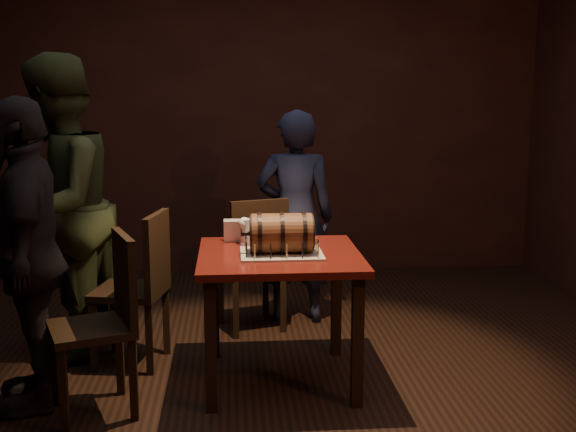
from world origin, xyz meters
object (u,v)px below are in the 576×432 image
(chair_back, at_px, (255,257))
(person_back, at_px, (295,217))
(pub_table, at_px, (280,272))
(wine_glass_left, at_px, (244,225))
(barrel_cake, at_px, (281,233))
(wine_glass_mid, at_px, (263,221))
(wine_glass_right, at_px, (287,222))
(person_left_front, at_px, (28,255))
(chair_left_rear, at_px, (142,280))
(person_left_rear, at_px, (57,209))
(pint_of_ale, at_px, (248,232))
(chair_left_front, at_px, (106,314))

(chair_back, distance_m, person_back, 0.43)
(pub_table, xyz_separation_m, wine_glass_left, (-0.19, 0.24, 0.23))
(barrel_cake, relative_size, wine_glass_mid, 2.46)
(wine_glass_right, distance_m, person_left_front, 1.46)
(barrel_cake, distance_m, chair_left_rear, 0.96)
(wine_glass_mid, relative_size, person_back, 0.11)
(wine_glass_left, distance_m, chair_back, 0.70)
(person_back, distance_m, person_left_rear, 1.62)
(pint_of_ale, distance_m, person_left_rear, 1.18)
(barrel_cake, relative_size, person_left_rear, 0.21)
(barrel_cake, bearing_deg, person_left_front, -172.93)
(pub_table, height_order, chair_left_front, chair_left_front)
(wine_glass_left, bearing_deg, chair_left_front, -142.12)
(chair_left_front, distance_m, person_back, 1.78)
(person_left_front, bearing_deg, person_left_rear, 170.92)
(pub_table, xyz_separation_m, wine_glass_right, (0.07, 0.29, 0.23))
(person_back, xyz_separation_m, person_left_front, (-1.49, -1.28, 0.06))
(pint_of_ale, distance_m, person_left_front, 1.22)
(barrel_cake, distance_m, chair_back, 0.97)
(barrel_cake, distance_m, person_back, 1.14)
(wine_glass_right, xyz_separation_m, person_back, (0.12, 0.78, -0.11))
(chair_back, distance_m, person_left_rear, 1.33)
(chair_left_front, relative_size, person_back, 0.62)
(chair_left_rear, bearing_deg, person_left_front, -133.87)
(chair_left_front, bearing_deg, pint_of_ale, 36.98)
(pub_table, height_order, barrel_cake, barrel_cake)
(wine_glass_right, distance_m, chair_back, 0.68)
(person_back, bearing_deg, person_left_rear, 27.97)
(wine_glass_right, bearing_deg, person_left_front, -160.20)
(person_left_front, bearing_deg, pub_table, 89.25)
(pint_of_ale, distance_m, person_back, 0.91)
(chair_left_front, distance_m, person_left_front, 0.51)
(barrel_cake, bearing_deg, wine_glass_mid, 102.40)
(wine_glass_right, xyz_separation_m, pint_of_ale, (-0.24, -0.05, -0.05))
(person_back, bearing_deg, chair_back, 43.70)
(pub_table, distance_m, pint_of_ale, 0.35)
(person_back, relative_size, person_left_rear, 0.81)
(chair_back, bearing_deg, person_back, 36.97)
(wine_glass_mid, xyz_separation_m, person_back, (0.26, 0.73, -0.11))
(wine_glass_left, height_order, chair_left_front, chair_left_front)
(barrel_cake, xyz_separation_m, chair_left_rear, (-0.81, 0.36, -0.35))
(wine_glass_mid, xyz_separation_m, chair_back, (-0.03, 0.51, -0.34))
(person_left_rear, bearing_deg, pint_of_ale, 91.68)
(chair_left_rear, distance_m, chair_left_front, 0.64)
(barrel_cake, height_order, wine_glass_left, barrel_cake)
(pub_table, relative_size, chair_left_front, 0.97)
(wine_glass_left, distance_m, person_left_rear, 1.16)
(wine_glass_mid, relative_size, chair_left_front, 0.17)
(chair_left_front, xyz_separation_m, person_left_rear, (-0.41, 0.81, 0.41))
(pub_table, bearing_deg, wine_glass_right, 77.03)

